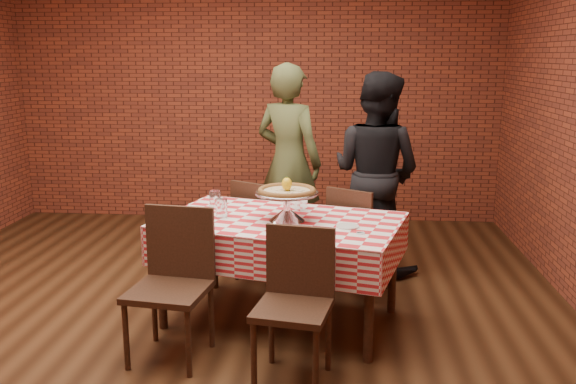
% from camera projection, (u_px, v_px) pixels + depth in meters
% --- Properties ---
extents(ground, '(6.00, 6.00, 0.00)m').
position_uv_depth(ground, '(202.00, 325.00, 4.39)').
color(ground, black).
rests_on(ground, ground).
extents(back_wall, '(5.50, 0.00, 5.50)m').
position_uv_depth(back_wall, '(255.00, 94.00, 6.99)').
color(back_wall, brown).
rests_on(back_wall, ground).
extents(table, '(1.82, 1.36, 0.75)m').
position_uv_depth(table, '(281.00, 271.00, 4.40)').
color(table, '#3E2418').
rests_on(table, ground).
extents(tablecloth, '(1.87, 1.41, 0.28)m').
position_uv_depth(tablecloth, '(281.00, 238.00, 4.35)').
color(tablecloth, red).
rests_on(tablecloth, table).
extents(pizza_stand, '(0.60, 0.60, 0.20)m').
position_uv_depth(pizza_stand, '(287.00, 206.00, 4.27)').
color(pizza_stand, silver).
rests_on(pizza_stand, tablecloth).
extents(pizza, '(0.54, 0.54, 0.03)m').
position_uv_depth(pizza, '(287.00, 191.00, 4.24)').
color(pizza, '#C3B386').
rests_on(pizza, pizza_stand).
extents(lemon, '(0.09, 0.09, 0.09)m').
position_uv_depth(lemon, '(287.00, 184.00, 4.23)').
color(lemon, yellow).
rests_on(lemon, pizza).
extents(water_glass_left, '(0.10, 0.10, 0.13)m').
position_uv_depth(water_glass_left, '(221.00, 208.00, 4.35)').
color(water_glass_left, white).
rests_on(water_glass_left, tablecloth).
extents(water_glass_right, '(0.10, 0.10, 0.13)m').
position_uv_depth(water_glass_right, '(215.00, 200.00, 4.61)').
color(water_glass_right, white).
rests_on(water_glass_right, tablecloth).
extents(side_plate, '(0.19, 0.19, 0.01)m').
position_uv_depth(side_plate, '(348.00, 226.00, 4.12)').
color(side_plate, white).
rests_on(side_plate, tablecloth).
extents(sweetener_packet_a, '(0.05, 0.04, 0.00)m').
position_uv_depth(sweetener_packet_a, '(361.00, 233.00, 3.98)').
color(sweetener_packet_a, white).
rests_on(sweetener_packet_a, tablecloth).
extents(sweetener_packet_b, '(0.06, 0.05, 0.00)m').
position_uv_depth(sweetener_packet_b, '(361.00, 233.00, 3.96)').
color(sweetener_packet_b, white).
rests_on(sweetener_packet_b, tablecloth).
extents(condiment_caddy, '(0.14, 0.13, 0.15)m').
position_uv_depth(condiment_caddy, '(298.00, 200.00, 4.57)').
color(condiment_caddy, silver).
rests_on(condiment_caddy, tablecloth).
extents(chair_near_left, '(0.52, 0.52, 0.94)m').
position_uv_depth(chair_near_left, '(169.00, 288.00, 3.82)').
color(chair_near_left, '#3E2418').
rests_on(chair_near_left, ground).
extents(chair_near_right, '(0.49, 0.49, 0.90)m').
position_uv_depth(chair_near_right, '(292.00, 310.00, 3.55)').
color(chair_near_right, '#3E2418').
rests_on(chair_near_right, ground).
extents(chair_far_left, '(0.53, 0.53, 0.87)m').
position_uv_depth(chair_far_left, '(263.00, 229.00, 5.24)').
color(chair_far_left, '#3E2418').
rests_on(chair_far_left, ground).
extents(chair_far_right, '(0.54, 0.54, 0.88)m').
position_uv_depth(chair_far_right, '(359.00, 239.00, 4.95)').
color(chair_far_right, '#3E2418').
rests_on(chair_far_right, ground).
extents(diner_olive, '(0.79, 0.68, 1.82)m').
position_uv_depth(diner_olive, '(289.00, 162.00, 5.71)').
color(diner_olive, '#49512C').
rests_on(diner_olive, ground).
extents(diner_black, '(1.08, 1.02, 1.75)m').
position_uv_depth(diner_black, '(376.00, 173.00, 5.39)').
color(diner_black, black).
rests_on(diner_black, ground).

